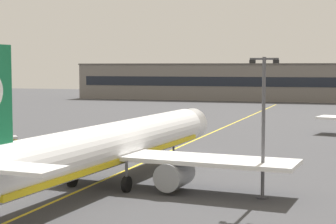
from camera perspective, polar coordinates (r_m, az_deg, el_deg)
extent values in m
plane|color=#3D3D3F|center=(43.17, -11.32, -9.33)|extent=(400.00, 400.00, 0.00)
cube|color=yellow|center=(70.55, 0.27, -3.84)|extent=(6.17, 179.91, 0.01)
cylinder|color=white|center=(50.09, -5.76, -3.27)|extent=(7.53, 36.20, 3.80)
cone|color=white|center=(67.56, 2.09, -1.23)|extent=(3.86, 2.96, 3.61)
cube|color=gold|center=(50.25, -5.75, -4.45)|extent=(7.15, 33.33, 0.44)
cube|color=black|center=(65.73, 1.51, -0.80)|extent=(2.95, 1.39, 0.60)
cube|color=white|center=(50.74, -5.42, -4.14)|extent=(32.33, 8.10, 0.36)
cylinder|color=gray|center=(53.29, -11.84, -5.12)|extent=(2.66, 3.82, 2.30)
cylinder|color=black|center=(54.80, -10.73, -4.84)|extent=(1.96, 0.38, 1.95)
cylinder|color=gray|center=(47.44, 0.66, -6.22)|extent=(2.66, 3.82, 2.30)
cylinder|color=black|center=(49.13, 1.48, -5.84)|extent=(1.96, 0.38, 1.95)
cylinder|color=#4C4C51|center=(63.36, 0.55, -3.45)|extent=(0.24, 0.24, 1.60)
cylinder|color=black|center=(63.51, 0.55, -4.37)|extent=(0.49, 0.94, 0.90)
cylinder|color=#4C4C51|center=(49.96, -9.47, -5.33)|extent=(0.24, 0.24, 1.60)
cylinder|color=black|center=(50.16, -9.46, -6.59)|extent=(0.53, 1.33, 1.30)
cylinder|color=#4C4C51|center=(47.42, -4.13, -5.81)|extent=(0.24, 0.24, 1.60)
cylinder|color=black|center=(47.63, -4.12, -7.14)|extent=(0.53, 1.33, 1.30)
cylinder|color=#515156|center=(45.14, 9.41, -1.60)|extent=(0.28, 0.28, 11.00)
cylinder|color=#333338|center=(46.04, 9.32, -8.36)|extent=(0.90, 0.90, 0.10)
cube|color=#515156|center=(44.89, 9.50, 5.21)|extent=(2.20, 0.16, 0.16)
cube|color=black|center=(45.01, 8.36, 4.96)|extent=(0.44, 0.36, 0.28)
cube|color=black|center=(44.78, 10.64, 4.94)|extent=(0.44, 0.36, 0.28)
cube|color=#B7B7BC|center=(79.17, -16.23, -2.65)|extent=(4.38, 4.08, 0.84)
cube|color=black|center=(79.10, -16.17, -2.13)|extent=(2.79, 2.70, 0.60)
cylinder|color=orange|center=(79.04, -16.25, -1.86)|extent=(0.14, 0.14, 0.14)
cube|color=yellow|center=(79.17, -16.23, -2.65)|extent=(4.24, 3.97, 0.14)
cylinder|color=black|center=(80.27, -15.21, -2.75)|extent=(0.63, 0.58, 0.64)
cylinder|color=black|center=(78.54, -15.03, -2.90)|extent=(0.63, 0.58, 0.64)
cone|color=orange|center=(65.66, 1.16, -4.23)|extent=(0.36, 0.36, 0.55)
cylinder|color=white|center=(65.65, 1.16, -4.21)|extent=(0.23, 0.23, 0.07)
cube|color=orange|center=(65.70, 1.16, -4.45)|extent=(0.44, 0.44, 0.03)
cube|color=slate|center=(174.98, 10.68, 2.86)|extent=(123.29, 12.00, 10.77)
cube|color=black|center=(168.96, 10.47, 2.94)|extent=(118.36, 0.12, 2.80)
cube|color=#4E4A47|center=(174.91, 10.71, 4.69)|extent=(123.69, 12.40, 0.40)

